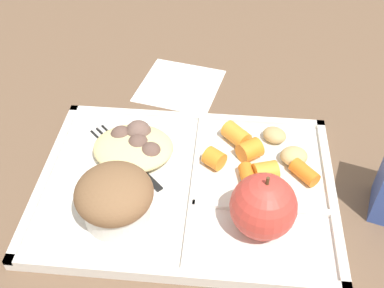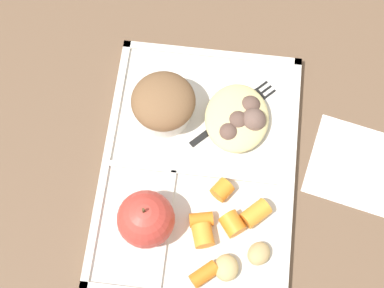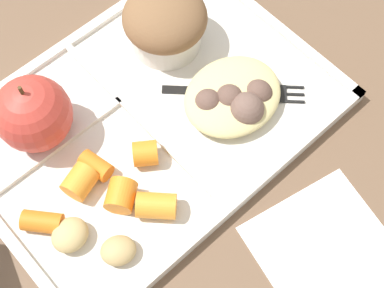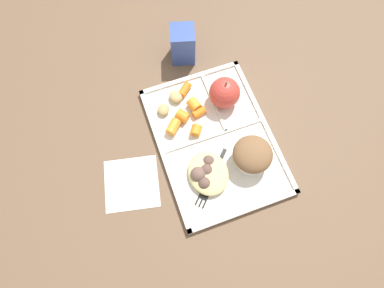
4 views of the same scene
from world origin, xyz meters
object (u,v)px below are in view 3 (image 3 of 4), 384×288
bran_muffin (165,23)px  plastic_fork (243,92)px  green_apple (33,114)px  lunch_tray (148,118)px

bran_muffin → plastic_fork: bearing=-81.0°
green_apple → plastic_fork: green_apple is taller
plastic_fork → lunch_tray: bearing=153.3°
plastic_fork → green_apple: bearing=150.5°
green_apple → bran_muffin: size_ratio=0.95×
bran_muffin → plastic_fork: (0.02, -0.10, -0.03)m
green_apple → plastic_fork: size_ratio=0.73×
bran_muffin → lunch_tray: bearing=-142.8°
lunch_tray → bran_muffin: bearing=37.2°
lunch_tray → plastic_fork: bearing=-26.7°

